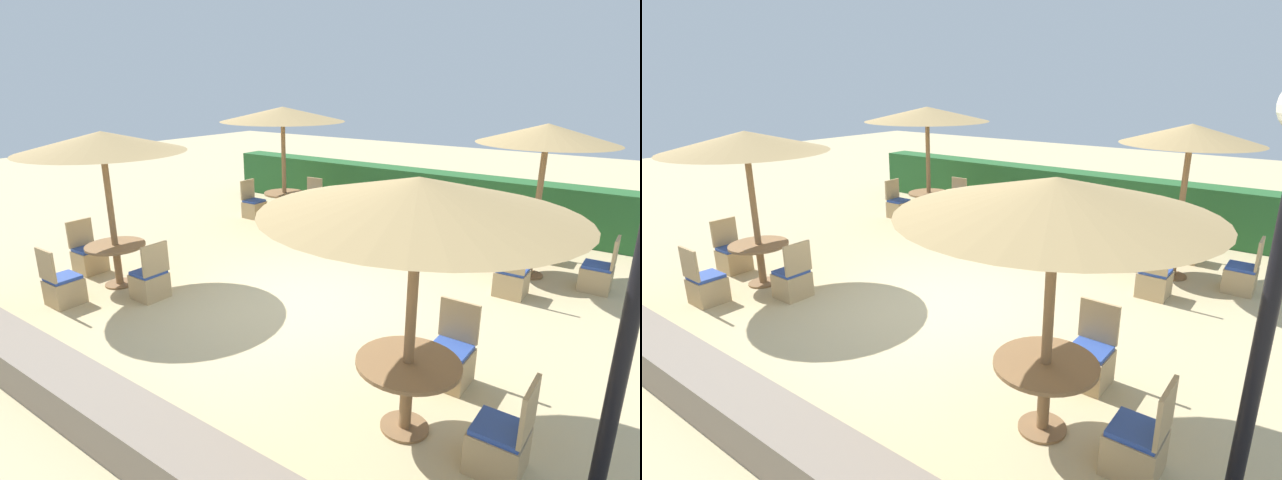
{
  "view_description": "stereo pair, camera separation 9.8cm",
  "coord_description": "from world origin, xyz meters",
  "views": [
    {
      "loc": [
        4.35,
        -5.42,
        3.28
      ],
      "look_at": [
        0.0,
        0.6,
        0.9
      ],
      "focal_mm": 28.0,
      "sensor_mm": 36.0,
      "label": 1
    },
    {
      "loc": [
        4.43,
        -5.36,
        3.28
      ],
      "look_at": [
        0.0,
        0.6,
        0.9
      ],
      "focal_mm": 28.0,
      "sensor_mm": 36.0,
      "label": 2
    }
  ],
  "objects": [
    {
      "name": "patio_chair_back_left_west",
      "position": [
        -4.1,
        3.44,
        0.26
      ],
      "size": [
        0.46,
        0.46,
        0.93
      ],
      "rotation": [
        0.0,
        0.0,
        -1.57
      ],
      "color": "tan",
      "rests_on": "ground_plane"
    },
    {
      "name": "round_table_back_left",
      "position": [
        -3.13,
        3.49,
        0.57
      ],
      "size": [
        0.96,
        0.96,
        0.75
      ],
      "color": "olive",
      "rests_on": "ground_plane"
    },
    {
      "name": "round_table_back_right",
      "position": [
        2.53,
        3.37,
        0.59
      ],
      "size": [
        1.18,
        1.18,
        0.72
      ],
      "color": "olive",
      "rests_on": "ground_plane"
    },
    {
      "name": "round_table_front_left",
      "position": [
        -2.94,
        -1.09,
        0.54
      ],
      "size": [
        0.95,
        0.95,
        0.71
      ],
      "color": "olive",
      "rests_on": "ground_plane"
    },
    {
      "name": "parasol_front_right",
      "position": [
        2.61,
        -1.58,
        2.34
      ],
      "size": [
        2.77,
        2.77,
        2.51
      ],
      "color": "olive",
      "rests_on": "ground_plane"
    },
    {
      "name": "parasol_back_left",
      "position": [
        -3.13,
        3.49,
        2.55
      ],
      "size": [
        2.84,
        2.84,
        2.72
      ],
      "color": "olive",
      "rests_on": "ground_plane"
    },
    {
      "name": "patio_chair_back_right_north",
      "position": [
        2.51,
        4.39,
        0.26
      ],
      "size": [
        0.46,
        0.46,
        0.93
      ],
      "rotation": [
        0.0,
        0.0,
        3.14
      ],
      "color": "tan",
      "rests_on": "ground_plane"
    },
    {
      "name": "patio_chair_front_left_east",
      "position": [
        -2.05,
        -1.11,
        0.26
      ],
      "size": [
        0.46,
        0.46,
        0.93
      ],
      "rotation": [
        0.0,
        0.0,
        1.57
      ],
      "color": "tan",
      "rests_on": "ground_plane"
    },
    {
      "name": "patio_chair_back_right_east",
      "position": [
        3.59,
        3.33,
        0.26
      ],
      "size": [
        0.46,
        0.46,
        0.93
      ],
      "rotation": [
        0.0,
        0.0,
        1.57
      ],
      "color": "tan",
      "rests_on": "ground_plane"
    },
    {
      "name": "ground_plane",
      "position": [
        0.0,
        0.0,
        0.0
      ],
      "size": [
        40.0,
        40.0,
        0.0
      ],
      "primitive_type": "plane",
      "color": "#C6B284"
    },
    {
      "name": "round_table_front_right",
      "position": [
        2.61,
        -1.58,
        0.58
      ],
      "size": [
        1.0,
        1.0,
        0.75
      ],
      "color": "olive",
      "rests_on": "ground_plane"
    },
    {
      "name": "parasol_front_left",
      "position": [
        -2.94,
        -1.09,
        2.37
      ],
      "size": [
        2.56,
        2.56,
        2.54
      ],
      "color": "olive",
      "rests_on": "ground_plane"
    },
    {
      "name": "patio_chair_back_right_south",
      "position": [
        2.51,
        2.3,
        0.26
      ],
      "size": [
        0.46,
        0.46,
        0.93
      ],
      "color": "tan",
      "rests_on": "ground_plane"
    },
    {
      "name": "parasol_back_right",
      "position": [
        2.53,
        3.37,
        2.45
      ],
      "size": [
        2.23,
        2.23,
        2.62
      ],
      "color": "olive",
      "rests_on": "ground_plane"
    },
    {
      "name": "patio_chair_front_left_south",
      "position": [
        -2.94,
        -2.03,
        0.26
      ],
      "size": [
        0.46,
        0.46,
        0.93
      ],
      "color": "tan",
      "rests_on": "ground_plane"
    },
    {
      "name": "hedge_row",
      "position": [
        0.0,
        5.94,
        0.59
      ],
      "size": [
        13.0,
        0.7,
        1.17
      ],
      "primitive_type": "cube",
      "color": "#28602D",
      "rests_on": "ground_plane"
    },
    {
      "name": "patio_chair_front_right_east",
      "position": [
        3.52,
        -1.61,
        0.26
      ],
      "size": [
        0.46,
        0.46,
        0.93
      ],
      "rotation": [
        0.0,
        0.0,
        1.57
      ],
      "color": "tan",
      "rests_on": "ground_plane"
    },
    {
      "name": "stone_border",
      "position": [
        0.0,
        -3.35,
        0.23
      ],
      "size": [
        10.0,
        0.56,
        0.46
      ],
      "primitive_type": "cube",
      "color": "gray",
      "rests_on": "ground_plane"
    },
    {
      "name": "patio_chair_back_left_north",
      "position": [
        -3.09,
        4.45,
        0.26
      ],
      "size": [
        0.46,
        0.46,
        0.93
      ],
      "rotation": [
        0.0,
        0.0,
        3.14
      ],
      "color": "tan",
      "rests_on": "ground_plane"
    },
    {
      "name": "patio_chair_front_right_north",
      "position": [
        2.65,
        -0.56,
        0.26
      ],
      "size": [
        0.46,
        0.46,
        0.93
      ],
      "rotation": [
        0.0,
        0.0,
        3.14
      ],
      "color": "tan",
      "rests_on": "ground_plane"
    },
    {
      "name": "patio_chair_back_right_west",
      "position": [
        1.53,
        3.41,
        0.26
      ],
      "size": [
        0.46,
        0.46,
        0.93
      ],
      "rotation": [
        0.0,
        0.0,
        -1.57
      ],
      "color": "tan",
      "rests_on": "ground_plane"
    },
    {
      "name": "patio_chair_front_left_west",
      "position": [
        -3.92,
        -1.04,
        0.26
      ],
      "size": [
        0.46,
        0.46,
        0.93
      ],
      "rotation": [
        0.0,
        0.0,
        -1.57
      ],
      "color": "tan",
      "rests_on": "ground_plane"
    }
  ]
}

